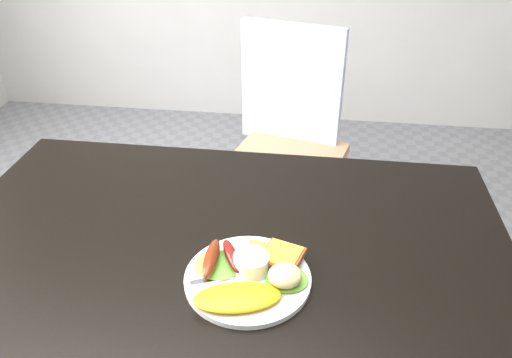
# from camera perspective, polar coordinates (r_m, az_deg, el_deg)

# --- Properties ---
(dining_table) EXTENTS (1.20, 0.80, 0.04)m
(dining_table) POSITION_cam_1_polar(r_m,az_deg,el_deg) (1.05, -4.02, -8.49)
(dining_table) COLOR black
(dining_table) RESTS_ON ground
(dining_chair) EXTENTS (0.49, 0.49, 0.05)m
(dining_chair) POSITION_cam_1_polar(r_m,az_deg,el_deg) (1.91, 3.38, 1.89)
(dining_chair) COLOR tan
(dining_chair) RESTS_ON ground
(person) EXTENTS (0.59, 0.41, 1.60)m
(person) POSITION_cam_1_polar(r_m,az_deg,el_deg) (1.38, -0.60, 5.92)
(person) COLOR navy
(person) RESTS_ON ground
(plate) EXTENTS (0.24, 0.24, 0.01)m
(plate) POSITION_cam_1_polar(r_m,az_deg,el_deg) (0.96, -0.96, -11.28)
(plate) COLOR white
(plate) RESTS_ON dining_table
(lettuce_left) EXTENTS (0.10, 0.09, 0.01)m
(lettuce_left) POSITION_cam_1_polar(r_m,az_deg,el_deg) (0.97, -4.29, -9.72)
(lettuce_left) COLOR #4F8624
(lettuce_left) RESTS_ON plate
(lettuce_right) EXTENTS (0.09, 0.08, 0.01)m
(lettuce_right) POSITION_cam_1_polar(r_m,az_deg,el_deg) (0.94, 3.55, -11.36)
(lettuce_right) COLOR #69A42C
(lettuce_right) RESTS_ON plate
(omelette) EXTENTS (0.17, 0.11, 0.02)m
(omelette) POSITION_cam_1_polar(r_m,az_deg,el_deg) (0.90, -2.18, -13.36)
(omelette) COLOR #F9ED10
(omelette) RESTS_ON plate
(sausage_a) EXTENTS (0.03, 0.11, 0.03)m
(sausage_a) POSITION_cam_1_polar(r_m,az_deg,el_deg) (0.96, -5.12, -8.98)
(sausage_a) COLOR brown
(sausage_a) RESTS_ON lettuce_left
(sausage_b) EXTENTS (0.06, 0.10, 0.02)m
(sausage_b) POSITION_cam_1_polar(r_m,az_deg,el_deg) (0.96, -2.81, -8.76)
(sausage_b) COLOR maroon
(sausage_b) RESTS_ON lettuce_left
(ramekin) EXTENTS (0.08, 0.08, 0.04)m
(ramekin) POSITION_cam_1_polar(r_m,az_deg,el_deg) (0.95, -0.55, -9.68)
(ramekin) COLOR white
(ramekin) RESTS_ON plate
(toast_a) EXTENTS (0.08, 0.08, 0.01)m
(toast_a) POSITION_cam_1_polar(r_m,az_deg,el_deg) (0.98, 0.79, -8.82)
(toast_a) COLOR brown
(toast_a) RESTS_ON plate
(toast_b) EXTENTS (0.09, 0.09, 0.01)m
(toast_b) POSITION_cam_1_polar(r_m,az_deg,el_deg) (0.96, 2.98, -8.83)
(toast_b) COLOR brown
(toast_b) RESTS_ON toast_a
(potato_salad) EXTENTS (0.07, 0.07, 0.03)m
(potato_salad) POSITION_cam_1_polar(r_m,az_deg,el_deg) (0.92, 3.33, -10.96)
(potato_salad) COLOR beige
(potato_salad) RESTS_ON lettuce_right
(fork) EXTENTS (0.15, 0.07, 0.00)m
(fork) POSITION_cam_1_polar(r_m,az_deg,el_deg) (0.95, -2.87, -11.03)
(fork) COLOR #ADAFB7
(fork) RESTS_ON plate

